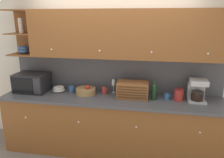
# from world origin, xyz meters

# --- Properties ---
(ground_plane) EXTENTS (24.00, 24.00, 0.00)m
(ground_plane) POSITION_xyz_m (0.00, 0.00, 0.00)
(ground_plane) COLOR slate
(wall_back) EXTENTS (5.76, 0.06, 2.60)m
(wall_back) POSITION_xyz_m (0.00, 0.03, 1.30)
(wall_back) COLOR silver
(wall_back) RESTS_ON ground_plane
(counter_unit) EXTENTS (3.38, 0.67, 0.93)m
(counter_unit) POSITION_xyz_m (0.00, -0.32, 0.46)
(counter_unit) COLOR brown
(counter_unit) RESTS_ON ground_plane
(backsplash_panel) EXTENTS (3.36, 0.01, 0.59)m
(backsplash_panel) POSITION_xyz_m (0.00, -0.01, 1.22)
(backsplash_panel) COLOR #4C4C51
(backsplash_panel) RESTS_ON counter_unit
(upper_cabinets) EXTENTS (3.36, 0.37, 0.70)m
(upper_cabinets) POSITION_xyz_m (0.17, -0.18, 1.87)
(upper_cabinets) COLOR brown
(upper_cabinets) RESTS_ON backsplash_panel
(microwave) EXTENTS (0.51, 0.39, 0.30)m
(microwave) POSITION_xyz_m (-1.32, -0.26, 1.08)
(microwave) COLOR black
(microwave) RESTS_ON counter_unit
(bowl_stack_on_counter) EXTENTS (0.20, 0.20, 0.09)m
(bowl_stack_on_counter) POSITION_xyz_m (-0.89, -0.20, 0.97)
(bowl_stack_on_counter) COLOR silver
(bowl_stack_on_counter) RESTS_ON counter_unit
(mug) EXTENTS (0.10, 0.08, 0.11)m
(mug) POSITION_xyz_m (-0.68, -0.18, 0.98)
(mug) COLOR #38669E
(mug) RESTS_ON counter_unit
(fruit_basket) EXTENTS (0.32, 0.32, 0.16)m
(fruit_basket) POSITION_xyz_m (-0.42, -0.23, 0.98)
(fruit_basket) COLOR #A87F4C
(fruit_basket) RESTS_ON counter_unit
(mug_patterned_third) EXTENTS (0.09, 0.08, 0.11)m
(mug_patterned_third) POSITION_xyz_m (-0.13, -0.16, 0.98)
(mug_patterned_third) COLOR #B73D38
(mug_patterned_third) RESTS_ON counter_unit
(wine_glass) EXTENTS (0.06, 0.06, 0.23)m
(wine_glass) POSITION_xyz_m (-0.00, -0.09, 1.08)
(wine_glass) COLOR silver
(wine_glass) RESTS_ON counter_unit
(bread_box) EXTENTS (0.47, 0.27, 0.25)m
(bread_box) POSITION_xyz_m (0.33, -0.27, 1.05)
(bread_box) COLOR brown
(bread_box) RESTS_ON counter_unit
(wine_bottle) EXTENTS (0.08, 0.08, 0.29)m
(wine_bottle) POSITION_xyz_m (0.64, -0.29, 1.06)
(wine_bottle) COLOR #19381E
(wine_bottle) RESTS_ON counter_unit
(mug_blue_second) EXTENTS (0.09, 0.08, 0.09)m
(mug_blue_second) POSITION_xyz_m (0.84, -0.24, 0.97)
(mug_blue_second) COLOR #38669E
(mug_blue_second) RESTS_ON counter_unit
(storage_canister) EXTENTS (0.14, 0.14, 0.17)m
(storage_canister) POSITION_xyz_m (1.00, -0.26, 1.01)
(storage_canister) COLOR #B22D28
(storage_canister) RESTS_ON counter_unit
(coffee_maker) EXTENTS (0.25, 0.23, 0.33)m
(coffee_maker) POSITION_xyz_m (1.25, -0.24, 1.09)
(coffee_maker) COLOR #B7B7BC
(coffee_maker) RESTS_ON counter_unit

